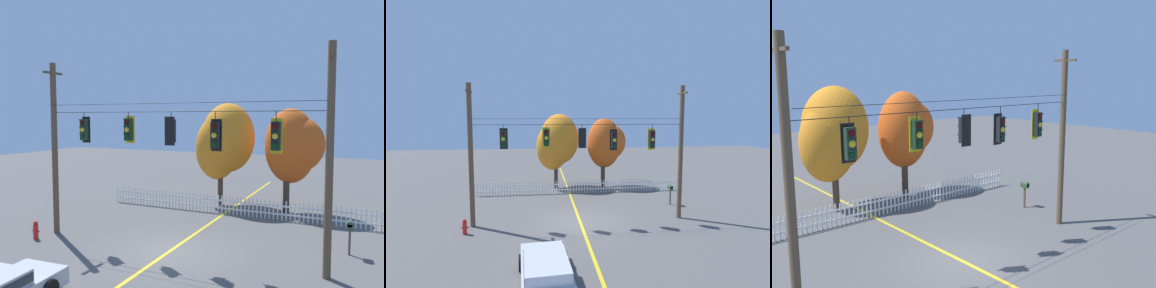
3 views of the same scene
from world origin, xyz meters
The scene contains 14 objects.
ground centered at (0.00, 0.00, 0.00)m, with size 80.00×80.00×0.00m, color #565451.
lane_centerline_stripe centered at (0.00, 0.00, 0.00)m, with size 0.16×36.00×0.01m, color gold.
signal_support_span centered at (0.00, 0.00, 4.03)m, with size 12.26×1.10×7.88m.
traffic_signal_northbound_primary centered at (-4.24, 0.01, 4.87)m, with size 0.43×0.38×1.34m.
traffic_signal_eastbound_side centered at (-1.90, 0.01, 4.91)m, with size 0.43×0.38×1.30m.
traffic_signal_westbound_side centered at (0.10, -0.01, 4.88)m, with size 0.43×0.38×1.32m.
traffic_signal_northbound_secondary centered at (1.96, 0.01, 4.75)m, with size 0.43×0.38×1.49m.
traffic_signal_southbound_primary centered at (4.22, 0.01, 4.77)m, with size 0.43×0.38×1.49m.
white_picket_fence centered at (0.77, 6.51, 0.52)m, with size 16.12×0.06×1.03m.
autumn_maple_near_fence centered at (-0.83, 8.81, 3.92)m, with size 3.61×3.23×6.29m.
autumn_maple_mid centered at (3.37, 8.67, 3.82)m, with size 3.35×2.64×5.93m.
parked_car centered at (-2.07, -6.60, 0.61)m, with size 2.16×4.74×1.15m.
fire_hydrant centered at (-6.17, -1.08, 0.40)m, with size 0.38×0.22×0.81m.
roadside_mailbox centered at (6.62, 2.63, 1.12)m, with size 0.25×0.44×1.38m.
Camera 2 is at (-2.20, -16.79, 6.10)m, focal length 28.16 mm.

